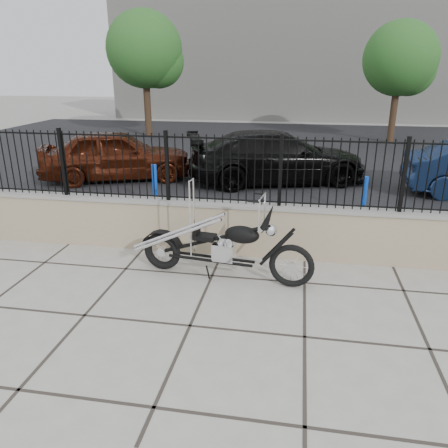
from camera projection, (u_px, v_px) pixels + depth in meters
name	position (u px, v px, depth m)	size (l,w,h in m)	color
ground_plane	(190.00, 326.00, 5.78)	(90.00, 90.00, 0.00)	#99968E
parking_lot	(266.00, 153.00, 17.37)	(30.00, 30.00, 0.00)	black
retaining_wall	(223.00, 228.00, 7.94)	(14.00, 0.36, 0.96)	gray
iron_fence	(223.00, 169.00, 7.57)	(14.00, 0.08, 1.20)	black
background_building	(285.00, 55.00, 29.00)	(22.00, 6.00, 8.00)	beige
chopper_motorcycle	(221.00, 230.00, 6.86)	(2.71, 0.48, 1.63)	black
car_red	(117.00, 155.00, 13.10)	(1.78, 4.43, 1.51)	#3C1408
car_black	(278.00, 157.00, 12.77)	(2.12, 5.21, 1.51)	black
bollard_a	(155.00, 187.00, 10.47)	(0.13, 0.13, 1.07)	#0B4BA7
bollard_b	(364.00, 196.00, 10.04)	(0.11, 0.11, 0.89)	blue
tree_left	(144.00, 46.00, 20.34)	(3.54, 3.54, 5.98)	#382619
tree_right	(401.00, 55.00, 18.74)	(3.16, 3.16, 5.34)	#382619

